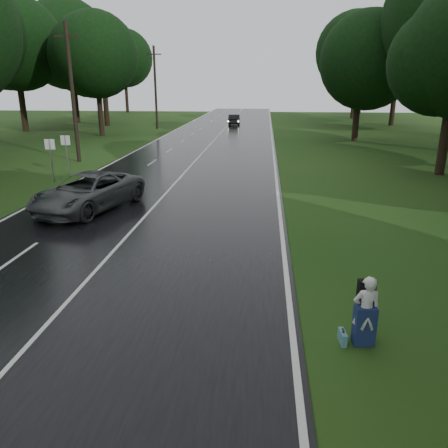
{
  "coord_description": "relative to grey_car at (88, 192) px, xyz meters",
  "views": [
    {
      "loc": [
        5.04,
        -10.83,
        5.51
      ],
      "look_at": [
        3.79,
        2.8,
        1.1
      ],
      "focal_mm": 35.15,
      "sensor_mm": 36.0,
      "label": 1
    }
  ],
  "objects": [
    {
      "name": "tree_right_f",
      "position": [
        19.45,
        40.86,
        -0.85
      ],
      "size": [
        10.46,
        10.46,
        16.34
      ],
      "primitive_type": null,
      "color": "black",
      "rests_on": "ground"
    },
    {
      "name": "grey_car",
      "position": [
        0.0,
        0.0,
        0.0
      ],
      "size": [
        4.28,
        6.35,
        1.62
      ],
      "primitive_type": "imported",
      "rotation": [
        0.0,
        0.0,
        5.98
      ],
      "color": "#484B4D",
      "rests_on": "road"
    },
    {
      "name": "suitcase",
      "position": [
        9.68,
        -9.88,
        -0.7
      ],
      "size": [
        0.15,
        0.42,
        0.29
      ],
      "primitive_type": "cube",
      "rotation": [
        0.0,
        0.0,
        0.09
      ],
      "color": "teal",
      "rests_on": "ground"
    },
    {
      "name": "road_sign_a",
      "position": [
        -4.39,
        5.66,
        -0.85
      ],
      "size": [
        0.59,
        0.1,
        2.47
      ],
      "primitive_type": null,
      "color": "white",
      "rests_on": "ground"
    },
    {
      "name": "road_sign_b",
      "position": [
        -4.39,
        7.7,
        -0.85
      ],
      "size": [
        0.59,
        0.1,
        2.44
      ],
      "primitive_type": null,
      "color": "white",
      "rests_on": "ground"
    },
    {
      "name": "lane_center",
      "position": [
        2.81,
        12.28,
        -0.8
      ],
      "size": [
        0.12,
        140.0,
        0.01
      ],
      "primitive_type": "cube",
      "color": "silver",
      "rests_on": "road"
    },
    {
      "name": "tree_left_f",
      "position": [
        -13.37,
        40.16,
        -0.85
      ],
      "size": [
        9.84,
        9.84,
        15.38
      ],
      "primitive_type": null,
      "color": "black",
      "rests_on": "ground"
    },
    {
      "name": "road",
      "position": [
        2.81,
        12.28,
        -0.83
      ],
      "size": [
        12.0,
        140.0,
        0.04
      ],
      "primitive_type": "cube",
      "color": "black",
      "rests_on": "ground"
    },
    {
      "name": "tree_right_e",
      "position": [
        16.78,
        26.75,
        -0.85
      ],
      "size": [
        7.92,
        7.92,
        12.38
      ],
      "primitive_type": null,
      "color": "black",
      "rests_on": "ground"
    },
    {
      "name": "far_car",
      "position": [
        3.63,
        42.88,
        -0.12
      ],
      "size": [
        1.56,
        4.21,
        1.37
      ],
      "primitive_type": "imported",
      "rotation": [
        0.0,
        0.0,
        3.17
      ],
      "color": "black",
      "rests_on": "road"
    },
    {
      "name": "tree_right_d",
      "position": [
        18.89,
        9.88,
        -0.85
      ],
      "size": [
        8.17,
        8.17,
        12.76
      ],
      "primitive_type": null,
      "color": "black",
      "rests_on": "ground"
    },
    {
      "name": "utility_pole_mid",
      "position": [
        -5.69,
        12.43,
        -0.85
      ],
      "size": [
        1.8,
        0.28,
        9.47
      ],
      "primitive_type": null,
      "color": "black",
      "rests_on": "ground"
    },
    {
      "name": "hitchhiker",
      "position": [
        10.13,
        -9.84,
        -0.09
      ],
      "size": [
        0.63,
        0.57,
        1.63
      ],
      "color": "silver",
      "rests_on": "ground"
    },
    {
      "name": "tree_left_e",
      "position": [
        -9.87,
        28.61,
        -0.85
      ],
      "size": [
        9.54,
        9.54,
        14.91
      ],
      "primitive_type": null,
      "color": "black",
      "rests_on": "ground"
    },
    {
      "name": "utility_pole_far",
      "position": [
        -5.69,
        36.78,
        -0.85
      ],
      "size": [
        1.8,
        0.28,
        9.77
      ],
      "primitive_type": null,
      "color": "black",
      "rests_on": "ground"
    },
    {
      "name": "ground",
      "position": [
        2.81,
        -7.72,
        -0.85
      ],
      "size": [
        160.0,
        160.0,
        0.0
      ],
      "primitive_type": "plane",
      "color": "#224113",
      "rests_on": "ground"
    }
  ]
}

